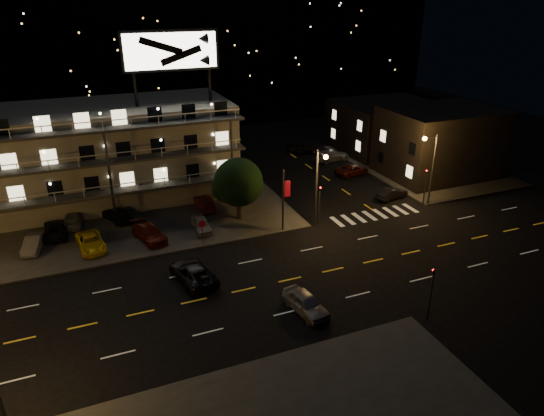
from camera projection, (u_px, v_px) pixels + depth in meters
name	position (u px, v px, depth m)	size (l,w,h in m)	color
ground	(267.00, 285.00, 38.92)	(140.00, 140.00, 0.00)	black
curb_nw	(74.00, 215.00, 50.97)	(44.00, 24.00, 0.15)	#323230
curb_ne	(417.00, 164.00, 66.20)	(16.00, 24.00, 0.15)	#323230
motel	(104.00, 153.00, 53.53)	(28.00, 13.80, 18.10)	#9B9788
side_bldg_front	(441.00, 142.00, 61.12)	(14.06, 10.00, 8.50)	black
side_bldg_back	(385.00, 126.00, 71.58)	(14.06, 12.00, 7.00)	black
hill_backdrop	(101.00, 51.00, 90.39)	(120.00, 25.00, 24.00)	black
streetlight_nc	(318.00, 181.00, 46.57)	(0.44, 1.92, 8.00)	#2D2D30
streetlight_ne	(431.00, 162.00, 51.60)	(1.92, 0.44, 8.00)	#2D2D30
signal_nw	(319.00, 201.00, 48.19)	(0.20, 0.27, 4.60)	#2D2D30
signal_sw	(432.00, 289.00, 33.81)	(0.20, 0.27, 4.60)	#2D2D30
signal_ne	(426.00, 183.00, 52.69)	(0.27, 0.20, 4.60)	#2D2D30
banner_north	(284.00, 199.00, 46.40)	(0.83, 0.16, 6.40)	#2D2D30
stop_sign	(202.00, 228.00, 44.45)	(0.91, 0.11, 2.61)	#2D2D30
tree	(238.00, 184.00, 48.52)	(5.14, 4.95, 6.47)	black
lot_car_1	(33.00, 243.00, 43.67)	(1.36, 3.90, 1.29)	gray
lot_car_2	(91.00, 242.00, 43.90)	(2.14, 4.65, 1.29)	yellow
lot_car_3	(149.00, 233.00, 45.51)	(1.95, 4.79, 1.39)	#53160B
lot_car_4	(201.00, 225.00, 47.24)	(1.53, 3.81, 1.30)	gray
lot_car_6	(56.00, 229.00, 46.29)	(2.21, 4.79, 1.33)	black
lot_car_7	(73.00, 219.00, 48.38)	(1.82, 4.48, 1.30)	gray
lot_car_8	(117.00, 214.00, 49.30)	(1.71, 4.25, 1.45)	black
lot_car_9	(204.00, 203.00, 51.89)	(1.49, 4.27, 1.41)	#53160B
side_car_0	(392.00, 194.00, 54.95)	(1.39, 3.98, 1.31)	black
side_car_1	(352.00, 170.00, 62.39)	(2.14, 4.63, 1.29)	#53160B
side_car_2	(332.00, 155.00, 67.56)	(2.13, 5.23, 1.52)	gray
side_car_3	(301.00, 148.00, 70.86)	(1.77, 4.40, 1.50)	black
road_car_east	(306.00, 303.00, 35.35)	(1.75, 4.34, 1.48)	gray
road_car_west	(193.00, 273.00, 39.18)	(2.50, 5.42, 1.51)	black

